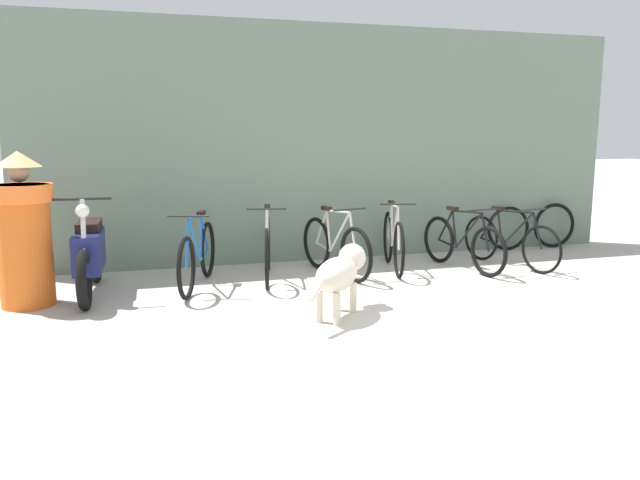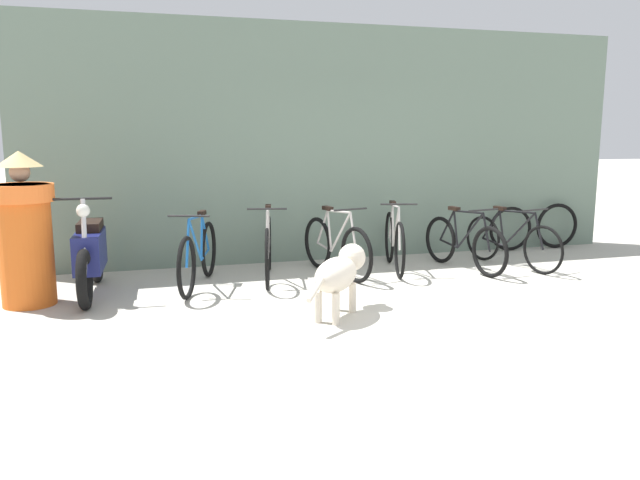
{
  "view_description": "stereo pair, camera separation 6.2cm",
  "coord_description": "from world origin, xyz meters",
  "px_view_note": "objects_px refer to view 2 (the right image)",
  "views": [
    {
      "loc": [
        -2.79,
        -5.07,
        1.79
      ],
      "look_at": [
        -0.91,
        1.23,
        0.65
      ],
      "focal_mm": 35.0,
      "sensor_mm": 36.0,
      "label": 1
    },
    {
      "loc": [
        -2.73,
        -5.09,
        1.79
      ],
      "look_at": [
        -0.91,
        1.23,
        0.65
      ],
      "focal_mm": 35.0,
      "sensor_mm": 36.0,
      "label": 2
    }
  ],
  "objects_px": {
    "bicycle_3": "(394,241)",
    "spare_tire_left": "(557,226)",
    "bicycle_0": "(198,256)",
    "stray_dog": "(340,272)",
    "bicycle_1": "(268,248)",
    "motorcycle": "(90,255)",
    "spare_tire_right": "(510,229)",
    "bicycle_4": "(464,244)",
    "bicycle_2": "(336,247)",
    "person_in_robes": "(24,230)",
    "bicycle_5": "(511,242)"
  },
  "relations": [
    {
      "from": "bicycle_3",
      "to": "bicycle_4",
      "type": "height_order",
      "value": "bicycle_3"
    },
    {
      "from": "bicycle_3",
      "to": "spare_tire_right",
      "type": "xyz_separation_m",
      "value": [
        2.23,
        0.76,
        -0.04
      ]
    },
    {
      "from": "bicycle_1",
      "to": "bicycle_3",
      "type": "xyz_separation_m",
      "value": [
        1.69,
        0.06,
        -0.01
      ]
    },
    {
      "from": "motorcycle",
      "to": "spare_tire_left",
      "type": "height_order",
      "value": "motorcycle"
    },
    {
      "from": "bicycle_3",
      "to": "bicycle_5",
      "type": "height_order",
      "value": "bicycle_3"
    },
    {
      "from": "bicycle_2",
      "to": "motorcycle",
      "type": "distance_m",
      "value": 2.92
    },
    {
      "from": "bicycle_5",
      "to": "spare_tire_right",
      "type": "distance_m",
      "value": 1.21
    },
    {
      "from": "bicycle_5",
      "to": "spare_tire_left",
      "type": "xyz_separation_m",
      "value": [
        1.47,
        1.02,
        0.01
      ]
    },
    {
      "from": "bicycle_4",
      "to": "bicycle_3",
      "type": "bearing_deg",
      "value": -115.56
    },
    {
      "from": "bicycle_2",
      "to": "person_in_robes",
      "type": "relative_size",
      "value": 1.0
    },
    {
      "from": "person_in_robes",
      "to": "bicycle_5",
      "type": "bearing_deg",
      "value": 167.66
    },
    {
      "from": "stray_dog",
      "to": "bicycle_0",
      "type": "bearing_deg",
      "value": 78.22
    },
    {
      "from": "bicycle_3",
      "to": "stray_dog",
      "type": "height_order",
      "value": "bicycle_3"
    },
    {
      "from": "bicycle_2",
      "to": "stray_dog",
      "type": "xyz_separation_m",
      "value": [
        -0.5,
        -1.69,
        0.07
      ]
    },
    {
      "from": "bicycle_1",
      "to": "bicycle_3",
      "type": "distance_m",
      "value": 1.69
    },
    {
      "from": "motorcycle",
      "to": "stray_dog",
      "type": "xyz_separation_m",
      "value": [
        2.41,
        -1.51,
        -0.02
      ]
    },
    {
      "from": "bicycle_1",
      "to": "bicycle_4",
      "type": "relative_size",
      "value": 1.06
    },
    {
      "from": "bicycle_0",
      "to": "bicycle_3",
      "type": "distance_m",
      "value": 2.56
    },
    {
      "from": "bicycle_2",
      "to": "bicycle_5",
      "type": "distance_m",
      "value": 2.41
    },
    {
      "from": "bicycle_1",
      "to": "person_in_robes",
      "type": "xyz_separation_m",
      "value": [
        -2.64,
        -0.44,
        0.41
      ]
    },
    {
      "from": "bicycle_4",
      "to": "bicycle_5",
      "type": "distance_m",
      "value": 0.7
    },
    {
      "from": "bicycle_0",
      "to": "bicycle_5",
      "type": "relative_size",
      "value": 1.05
    },
    {
      "from": "bicycle_5",
      "to": "motorcycle",
      "type": "xyz_separation_m",
      "value": [
        -5.31,
        0.01,
        0.11
      ]
    },
    {
      "from": "bicycle_4",
      "to": "motorcycle",
      "type": "bearing_deg",
      "value": -100.18
    },
    {
      "from": "stray_dog",
      "to": "spare_tire_left",
      "type": "height_order",
      "value": "spare_tire_left"
    },
    {
      "from": "bicycle_1",
      "to": "spare_tire_left",
      "type": "relative_size",
      "value": 2.45
    },
    {
      "from": "person_in_robes",
      "to": "spare_tire_right",
      "type": "height_order",
      "value": "person_in_robes"
    },
    {
      "from": "bicycle_3",
      "to": "person_in_robes",
      "type": "relative_size",
      "value": 1.01
    },
    {
      "from": "bicycle_3",
      "to": "bicycle_4",
      "type": "bearing_deg",
      "value": 89.6
    },
    {
      "from": "bicycle_4",
      "to": "person_in_robes",
      "type": "xyz_separation_m",
      "value": [
        -5.22,
        -0.26,
        0.45
      ]
    },
    {
      "from": "bicycle_1",
      "to": "motorcycle",
      "type": "relative_size",
      "value": 0.93
    },
    {
      "from": "bicycle_3",
      "to": "spare_tire_left",
      "type": "relative_size",
      "value": 2.31
    },
    {
      "from": "bicycle_1",
      "to": "bicycle_5",
      "type": "bearing_deg",
      "value": 99.14
    },
    {
      "from": "stray_dog",
      "to": "person_in_robes",
      "type": "xyz_separation_m",
      "value": [
        -3.01,
        1.26,
        0.36
      ]
    },
    {
      "from": "bicycle_1",
      "to": "bicycle_2",
      "type": "xyz_separation_m",
      "value": [
        0.87,
        -0.01,
        -0.02
      ]
    },
    {
      "from": "motorcycle",
      "to": "stray_dog",
      "type": "distance_m",
      "value": 2.84
    },
    {
      "from": "bicycle_4",
      "to": "spare_tire_left",
      "type": "height_order",
      "value": "bicycle_4"
    },
    {
      "from": "stray_dog",
      "to": "spare_tire_left",
      "type": "bearing_deg",
      "value": -20.59
    },
    {
      "from": "bicycle_3",
      "to": "motorcycle",
      "type": "distance_m",
      "value": 3.74
    },
    {
      "from": "bicycle_3",
      "to": "stray_dog",
      "type": "xyz_separation_m",
      "value": [
        -1.32,
        -1.76,
        0.05
      ]
    },
    {
      "from": "bicycle_0",
      "to": "stray_dog",
      "type": "distance_m",
      "value": 1.97
    },
    {
      "from": "bicycle_5",
      "to": "spare_tire_right",
      "type": "height_order",
      "value": "bicycle_5"
    },
    {
      "from": "bicycle_0",
      "to": "motorcycle",
      "type": "xyz_separation_m",
      "value": [
        -1.18,
        -0.03,
        0.08
      ]
    },
    {
      "from": "bicycle_1",
      "to": "bicycle_5",
      "type": "height_order",
      "value": "bicycle_1"
    },
    {
      "from": "bicycle_0",
      "to": "bicycle_5",
      "type": "distance_m",
      "value": 4.13
    },
    {
      "from": "bicycle_0",
      "to": "spare_tire_left",
      "type": "relative_size",
      "value": 2.42
    },
    {
      "from": "motorcycle",
      "to": "spare_tire_right",
      "type": "relative_size",
      "value": 2.74
    },
    {
      "from": "bicycle_4",
      "to": "bicycle_2",
      "type": "bearing_deg",
      "value": -106.0
    },
    {
      "from": "bicycle_4",
      "to": "motorcycle",
      "type": "xyz_separation_m",
      "value": [
        -4.61,
        -0.01,
        0.11
      ]
    },
    {
      "from": "bicycle_3",
      "to": "stray_dog",
      "type": "distance_m",
      "value": 2.2
    }
  ]
}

